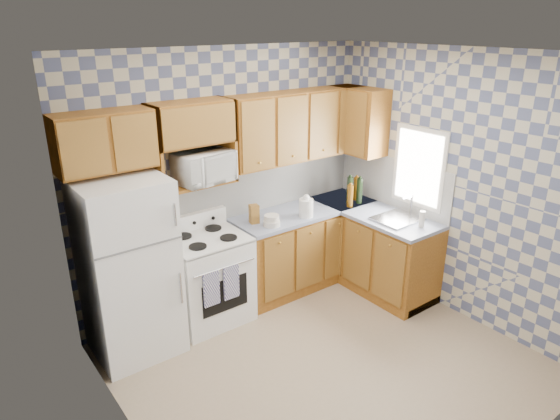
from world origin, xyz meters
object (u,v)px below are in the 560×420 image
object	(u,v)px
electric_kettle	(306,208)
stove_body	(208,280)
refrigerator	(129,269)
microwave	(204,167)

from	to	relation	value
electric_kettle	stove_body	bearing A→B (deg)	171.81
refrigerator	microwave	bearing A→B (deg)	8.54
microwave	electric_kettle	size ratio (longest dim) A/B	2.74
microwave	refrigerator	bearing A→B (deg)	-179.70
stove_body	electric_kettle	world-z (taller)	electric_kettle
stove_body	electric_kettle	size ratio (longest dim) A/B	4.55
stove_body	electric_kettle	xyz separation A→B (m)	(1.15, -0.17, 0.57)
refrigerator	microwave	world-z (taller)	microwave
stove_body	microwave	world-z (taller)	microwave
refrigerator	stove_body	size ratio (longest dim) A/B	1.87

